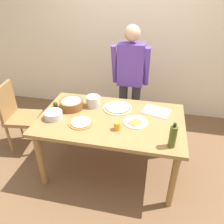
% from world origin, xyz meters
% --- Properties ---
extents(ground, '(8.00, 8.00, 0.00)m').
position_xyz_m(ground, '(0.00, 0.00, 0.00)').
color(ground, brown).
extents(wall_back, '(5.60, 0.10, 2.60)m').
position_xyz_m(wall_back, '(0.00, 1.60, 1.30)').
color(wall_back, beige).
rests_on(wall_back, ground).
extents(dining_table, '(1.60, 0.96, 0.76)m').
position_xyz_m(dining_table, '(0.00, 0.00, 0.67)').
color(dining_table, olive).
rests_on(dining_table, ground).
extents(person_cook, '(0.49, 0.25, 1.62)m').
position_xyz_m(person_cook, '(0.10, 0.76, 0.94)').
color(person_cook, '#2D2D38').
rests_on(person_cook, ground).
extents(chair_wooden_left, '(0.45, 0.45, 0.95)m').
position_xyz_m(chair_wooden_left, '(-1.32, 0.17, 0.54)').
color(chair_wooden_left, olive).
rests_on(chair_wooden_left, ground).
extents(pizza_raw_on_board, '(0.34, 0.34, 0.02)m').
position_xyz_m(pizza_raw_on_board, '(0.03, 0.22, 0.77)').
color(pizza_raw_on_board, beige).
rests_on(pizza_raw_on_board, dining_table).
extents(pizza_cooked_on_tray, '(0.27, 0.27, 0.02)m').
position_xyz_m(pizza_cooked_on_tray, '(-0.29, -0.16, 0.77)').
color(pizza_cooked_on_tray, '#C67A33').
rests_on(pizza_cooked_on_tray, dining_table).
extents(plate_with_slice, '(0.26, 0.26, 0.02)m').
position_xyz_m(plate_with_slice, '(0.28, -0.03, 0.77)').
color(plate_with_slice, white).
rests_on(plate_with_slice, dining_table).
extents(popcorn_bowl, '(0.28, 0.28, 0.11)m').
position_xyz_m(popcorn_bowl, '(-0.51, 0.12, 0.82)').
color(popcorn_bowl, brown).
rests_on(popcorn_bowl, dining_table).
extents(mixing_bowl_steel, '(0.20, 0.20, 0.08)m').
position_xyz_m(mixing_bowl_steel, '(-0.62, -0.13, 0.80)').
color(mixing_bowl_steel, '#B7B7BC').
rests_on(mixing_bowl_steel, dining_table).
extents(olive_oil_bottle, '(0.07, 0.07, 0.26)m').
position_xyz_m(olive_oil_bottle, '(0.65, -0.35, 0.87)').
color(olive_oil_bottle, '#47561E').
rests_on(olive_oil_bottle, dining_table).
extents(steel_pot, '(0.17, 0.17, 0.13)m').
position_xyz_m(steel_pot, '(-0.27, 0.22, 0.83)').
color(steel_pot, '#B7B7BC').
rests_on(steel_pot, dining_table).
extents(cup_orange, '(0.07, 0.07, 0.08)m').
position_xyz_m(cup_orange, '(0.11, -0.19, 0.80)').
color(cup_orange, orange).
rests_on(cup_orange, dining_table).
extents(cutting_board_white, '(0.35, 0.30, 0.01)m').
position_xyz_m(cutting_board_white, '(0.49, 0.24, 0.77)').
color(cutting_board_white, white).
rests_on(cutting_board_white, dining_table).
extents(avocado, '(0.06, 0.06, 0.07)m').
position_xyz_m(avocado, '(-0.71, 0.10, 0.80)').
color(avocado, '#2D4219').
rests_on(avocado, dining_table).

